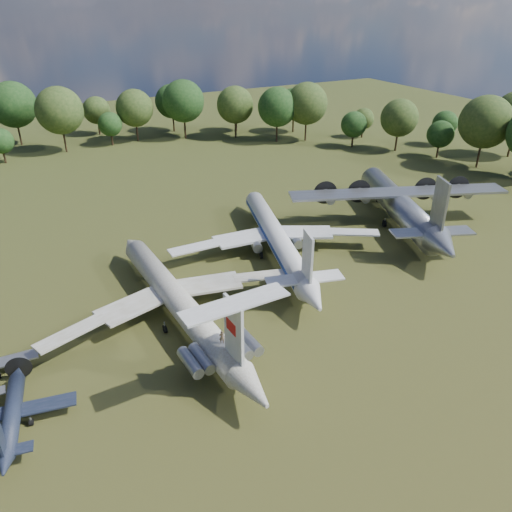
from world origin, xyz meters
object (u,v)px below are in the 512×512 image
an12_transport (399,209)px  il62_airliner (178,305)px  tu104_jet (276,241)px  small_prop_west (13,417)px  person_on_il62 (222,337)px

an12_transport → il62_airliner: bearing=-145.9°
il62_airliner → tu104_jet: (19.89, 10.05, 0.06)m
il62_airliner → small_prop_west: il62_airliner is taller
tu104_jet → person_on_il62: 29.62m
tu104_jet → an12_transport: 25.19m
il62_airliner → small_prop_west: 22.18m
il62_airliner → tu104_jet: bearing=24.0°
an12_transport → person_on_il62: bearing=-131.9°
tu104_jet → small_prop_west: (-39.90, -19.57, -1.09)m
il62_airliner → an12_transport: (45.08, 10.23, 0.66)m
small_prop_west → person_on_il62: 21.16m
tu104_jet → small_prop_west: size_ratio=2.86×
person_on_il62 → an12_transport: bearing=-134.1°
tu104_jet → person_on_il62: (-19.30, -22.28, 2.90)m
il62_airliner → tu104_jet: size_ratio=0.99×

